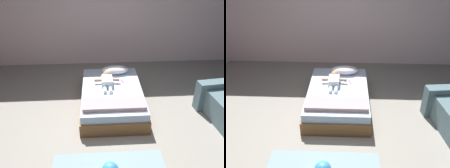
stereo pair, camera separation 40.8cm
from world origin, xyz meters
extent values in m
plane|color=gray|center=(0.00, 0.00, 0.00)|extent=(8.00, 8.00, 0.00)
cube|color=silver|center=(0.00, 3.00, 1.37)|extent=(8.00, 0.12, 2.74)
cube|color=brown|center=(-0.01, 1.01, 0.12)|extent=(1.12, 1.73, 0.23)
cube|color=silver|center=(-0.01, 1.01, 0.30)|extent=(1.08, 1.66, 0.14)
ellipsoid|color=white|center=(0.10, 1.62, 0.45)|extent=(0.54, 0.29, 0.15)
cube|color=white|center=(-0.09, 1.17, 0.44)|extent=(0.20, 0.30, 0.14)
sphere|color=tan|center=(-0.09, 1.39, 0.45)|extent=(0.16, 0.16, 0.16)
cylinder|color=tan|center=(-0.25, 1.22, 0.44)|extent=(0.15, 0.06, 0.06)
cylinder|color=tan|center=(0.08, 1.22, 0.44)|extent=(0.15, 0.08, 0.06)
cylinder|color=white|center=(-0.14, 0.94, 0.40)|extent=(0.06, 0.20, 0.06)
cylinder|color=white|center=(-0.04, 0.94, 0.40)|extent=(0.06, 0.20, 0.06)
cube|color=#AF2D9E|center=(0.21, 1.26, 0.38)|extent=(0.05, 0.14, 0.01)
cube|color=white|center=(0.19, 1.33, 0.39)|extent=(0.02, 0.03, 0.01)
cube|color=#B08F92|center=(-0.01, 0.46, 0.40)|extent=(1.01, 0.34, 0.07)
camera|label=1|loc=(-0.25, -2.79, 2.65)|focal=39.22mm
camera|label=2|loc=(0.16, -2.80, 2.65)|focal=39.22mm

